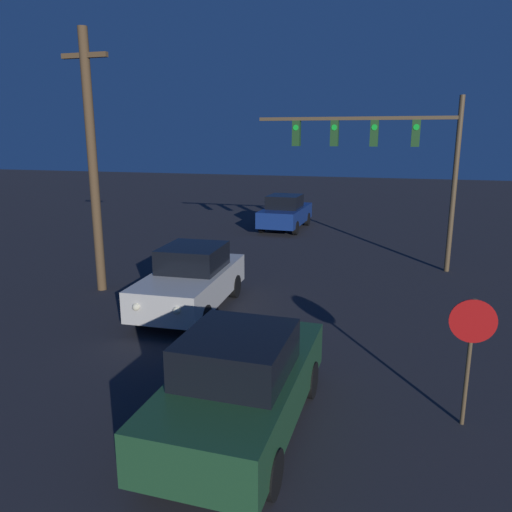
# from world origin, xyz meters

# --- Properties ---
(car_near) EXTENTS (1.96, 4.55, 1.77)m
(car_near) POSITION_xyz_m (1.42, 8.25, 0.87)
(car_near) COLOR #1E4728
(car_near) RESTS_ON ground_plane
(car_mid) EXTENTS (2.07, 4.59, 1.77)m
(car_mid) POSITION_xyz_m (-1.69, 13.44, 0.87)
(car_mid) COLOR beige
(car_mid) RESTS_ON ground_plane
(car_far) EXTENTS (2.00, 4.57, 1.77)m
(car_far) POSITION_xyz_m (-1.93, 26.08, 0.87)
(car_far) COLOR navy
(car_far) RESTS_ON ground_plane
(traffic_signal_mast) EXTENTS (7.02, 0.30, 6.01)m
(traffic_signal_mast) POSITION_xyz_m (3.13, 19.71, 4.27)
(traffic_signal_mast) COLOR brown
(traffic_signal_mast) RESTS_ON ground_plane
(stop_sign) EXTENTS (0.73, 0.07, 2.20)m
(stop_sign) POSITION_xyz_m (4.92, 9.46, 1.54)
(stop_sign) COLOR brown
(stop_sign) RESTS_ON ground_plane
(utility_pole) EXTENTS (1.45, 0.28, 7.68)m
(utility_pole) POSITION_xyz_m (-5.15, 14.37, 3.98)
(utility_pole) COLOR brown
(utility_pole) RESTS_ON ground_plane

